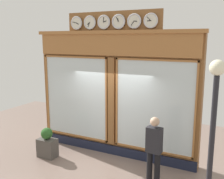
% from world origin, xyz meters
% --- Properties ---
extents(shop_facade, '(5.15, 0.42, 4.24)m').
position_xyz_m(shop_facade, '(-0.00, -0.12, 1.91)').
color(shop_facade, brown).
rests_on(shop_facade, ground_plane).
extents(pedestrian, '(0.38, 0.25, 1.69)m').
position_xyz_m(pedestrian, '(-1.65, 1.07, 0.93)').
color(pedestrian, black).
rests_on(pedestrian, ground_plane).
extents(street_lamp, '(0.28, 0.28, 3.13)m').
position_xyz_m(street_lamp, '(-2.99, 1.90, 2.11)').
color(street_lamp, black).
rests_on(street_lamp, ground_plane).
extents(planter_box, '(0.56, 0.36, 0.56)m').
position_xyz_m(planter_box, '(1.63, 1.06, 0.28)').
color(planter_box, '#4C4742').
rests_on(planter_box, ground_plane).
extents(planter_shrub, '(0.34, 0.34, 0.34)m').
position_xyz_m(planter_shrub, '(1.63, 1.06, 0.73)').
color(planter_shrub, '#285623').
rests_on(planter_shrub, planter_box).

